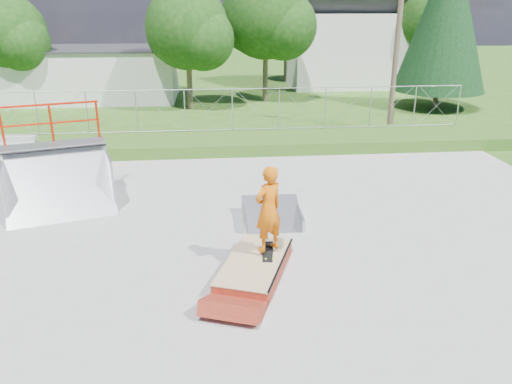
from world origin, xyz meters
The scene contains 19 objects.
ground centered at (0.00, 0.00, 0.00)m, with size 120.00×120.00×0.00m, color #295518.
concrete_pad centered at (0.00, 0.00, 0.02)m, with size 20.00×16.00×0.04m, color #9A9A98.
grass_berm centered at (0.00, 9.50, 0.25)m, with size 24.00×3.00×0.50m, color #295518.
grind_box centered at (-0.13, -0.87, 0.18)m, with size 1.97×2.73×0.37m.
quarter_pipe centered at (-5.35, 3.47, 1.44)m, with size 2.87×2.43×2.87m, color #AAADB2, non-canonical shape.
flat_bank_ramp centered at (0.59, 1.88, 0.24)m, with size 1.57×1.68×0.48m, color #AAADB2, non-canonical shape.
skateboard centered at (0.19, -0.61, 0.41)m, with size 0.22×0.80×0.02m, color black.
skater centered at (0.19, -0.61, 1.38)m, with size 0.71×0.46×1.94m, color #D45E0A.
concrete_stairs centered at (-8.50, 8.70, 0.40)m, with size 1.50×1.60×0.80m, color #9A9A98, non-canonical shape.
chain_link_fence centered at (0.00, 10.50, 1.40)m, with size 20.00×0.06×1.80m, color #929599, non-canonical shape.
utility_building_flat centered at (-8.00, 22.00, 1.50)m, with size 10.00×6.00×3.00m, color silver.
gable_house centered at (9.00, 26.00, 3.84)m, with size 8.40×6.08×8.94m.
utility_pole centered at (7.50, 12.00, 4.00)m, with size 0.24×0.24×8.00m, color #4F3E32.
tree_left_near centered at (-1.75, 17.83, 4.24)m, with size 4.76×4.48×6.65m.
tree_center centered at (2.78, 19.81, 4.85)m, with size 5.44×5.12×7.60m.
tree_left_far centered at (-11.77, 19.85, 3.94)m, with size 4.42×4.16×6.18m.
tree_right_far centered at (14.27, 23.82, 4.54)m, with size 5.10×4.80×7.12m.
tree_back_mid centered at (5.21, 27.86, 3.63)m, with size 4.08×3.84×5.70m.
conifer_tree centered at (12.00, 17.00, 5.05)m, with size 5.04×5.04×9.10m.
Camera 1 is at (-1.04, -10.48, 5.61)m, focal length 35.00 mm.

